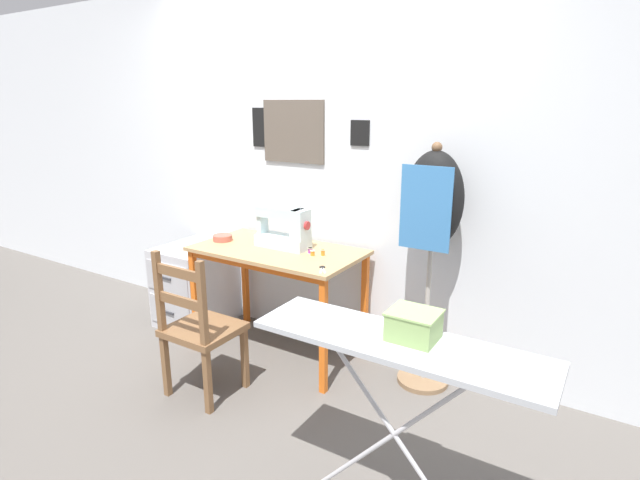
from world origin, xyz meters
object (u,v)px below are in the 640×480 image
at_px(dress_form, 433,213).
at_px(storage_box, 414,325).
at_px(filing_cabinet, 195,284).
at_px(ironing_board, 398,351).
at_px(thread_spool_mid_table, 313,253).
at_px(wooden_chair, 200,329).
at_px(fabric_bowl, 223,238).
at_px(thread_spool_far_edge, 323,253).
at_px(sewing_machine, 285,229).
at_px(scissors, 322,269).
at_px(thread_spool_near_machine, 310,251).

xyz_separation_m(dress_form, storage_box, (0.31, -1.04, -0.22)).
xyz_separation_m(filing_cabinet, ironing_board, (2.14, -0.98, 0.46)).
height_order(thread_spool_mid_table, filing_cabinet, thread_spool_mid_table).
xyz_separation_m(wooden_chair, dress_form, (1.09, 0.82, 0.68)).
height_order(fabric_bowl, dress_form, dress_form).
bearing_deg(wooden_chair, storage_box, -8.66).
distance_m(fabric_bowl, thread_spool_far_edge, 0.80).
height_order(filing_cabinet, dress_form, dress_form).
bearing_deg(filing_cabinet, ironing_board, -24.69).
distance_m(sewing_machine, fabric_bowl, 0.50).
xyz_separation_m(scissors, dress_form, (0.53, 0.36, 0.33)).
xyz_separation_m(fabric_bowl, thread_spool_far_edge, (0.79, 0.06, -0.00)).
distance_m(wooden_chair, storage_box, 1.48).
xyz_separation_m(sewing_machine, fabric_bowl, (-0.48, -0.09, -0.11)).
relative_size(wooden_chair, storage_box, 4.75).
relative_size(wooden_chair, ironing_board, 0.78).
xyz_separation_m(thread_spool_near_machine, ironing_board, (1.02, -0.94, -0.00)).
xyz_separation_m(thread_spool_near_machine, filing_cabinet, (-1.12, 0.04, -0.47)).
distance_m(thread_spool_near_machine, wooden_chair, 0.85).
bearing_deg(storage_box, sewing_machine, 144.09).
relative_size(sewing_machine, filing_cabinet, 0.62).
height_order(wooden_chair, dress_form, dress_form).
bearing_deg(dress_form, ironing_board, -76.30).
bearing_deg(filing_cabinet, thread_spool_near_machine, -2.06).
relative_size(fabric_bowl, filing_cabinet, 0.21).
relative_size(thread_spool_far_edge, filing_cabinet, 0.07).
relative_size(thread_spool_near_machine, thread_spool_mid_table, 1.01).
bearing_deg(dress_form, scissors, -145.88).
distance_m(wooden_chair, ironing_board, 1.42).
bearing_deg(thread_spool_mid_table, scissors, -44.22).
relative_size(fabric_bowl, thread_spool_far_edge, 3.20).
bearing_deg(storage_box, thread_spool_near_machine, 139.64).
relative_size(thread_spool_mid_table, thread_spool_far_edge, 0.91).
relative_size(thread_spool_far_edge, storage_box, 0.22).
bearing_deg(thread_spool_mid_table, wooden_chair, -120.22).
bearing_deg(wooden_chair, fabric_bowl, 120.32).
distance_m(scissors, wooden_chair, 0.81).
relative_size(thread_spool_mid_table, dress_form, 0.03).
bearing_deg(wooden_chair, thread_spool_far_edge, 57.71).
relative_size(thread_spool_near_machine, thread_spool_far_edge, 0.92).
bearing_deg(wooden_chair, thread_spool_near_machine, 64.26).
bearing_deg(thread_spool_far_edge, dress_form, 12.11).
height_order(thread_spool_far_edge, wooden_chair, wooden_chair).
height_order(scissors, thread_spool_near_machine, thread_spool_near_machine).
xyz_separation_m(sewing_machine, thread_spool_near_machine, (0.21, -0.02, -0.11)).
distance_m(sewing_machine, ironing_board, 1.57).
bearing_deg(thread_spool_near_machine, thread_spool_far_edge, -3.87).
relative_size(fabric_bowl, storage_box, 0.70).
height_order(sewing_machine, fabric_bowl, sewing_machine).
bearing_deg(fabric_bowl, thread_spool_near_machine, 5.77).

